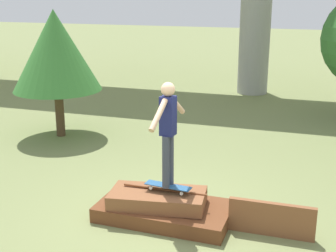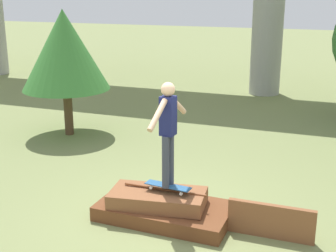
% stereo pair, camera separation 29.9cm
% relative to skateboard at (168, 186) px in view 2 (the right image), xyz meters
% --- Properties ---
extents(ground_plane, '(80.00, 80.00, 0.00)m').
position_rel_skateboard_xyz_m(ground_plane, '(-0.08, 0.05, -0.61)').
color(ground_plane, olive).
extents(scrap_pile, '(2.24, 1.22, 0.54)m').
position_rel_skateboard_xyz_m(scrap_pile, '(-0.11, 0.03, -0.41)').
color(scrap_pile, brown).
rests_on(scrap_pile, ground_plane).
extents(scrap_plank_loose, '(1.34, 0.09, 0.55)m').
position_rel_skateboard_xyz_m(scrap_plank_loose, '(1.69, 0.01, -0.33)').
color(scrap_plank_loose, brown).
rests_on(scrap_plank_loose, ground_plane).
extents(skateboard, '(0.80, 0.28, 0.09)m').
position_rel_skateboard_xyz_m(skateboard, '(0.00, 0.00, 0.00)').
color(skateboard, '#23517F').
rests_on(skateboard, scrap_pile).
extents(skater, '(0.24, 1.26, 1.72)m').
position_rel_skateboard_xyz_m(skater, '(0.00, 0.00, 1.02)').
color(skater, '#383D4C').
rests_on(skater, skateboard).
extents(tree_behind_right, '(2.24, 2.24, 3.25)m').
position_rel_skateboard_xyz_m(tree_behind_right, '(-4.12, 3.60, 1.62)').
color(tree_behind_right, '#4C3823').
rests_on(tree_behind_right, ground_plane).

